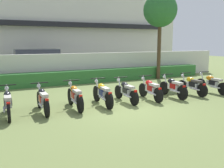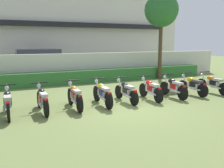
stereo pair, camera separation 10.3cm
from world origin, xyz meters
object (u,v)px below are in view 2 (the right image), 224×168
object	(u,v)px
motorcycle_in_row_4	(102,93)
motorcycle_in_row_5	(126,91)
tree_far_side	(161,11)
motorcycle_in_row_3	(75,96)
motorcycle_in_row_6	(151,89)
parked_car	(41,64)
motorcycle_in_row_7	(173,87)
motorcycle_in_row_8	(193,85)
motorcycle_in_row_9	(213,83)
motorcycle_in_row_2	(42,99)
motorcycle_in_row_1	(8,103)

from	to	relation	value
motorcycle_in_row_4	motorcycle_in_row_5	distance (m)	1.05
tree_far_side	motorcycle_in_row_3	bearing A→B (deg)	-146.59
motorcycle_in_row_4	motorcycle_in_row_6	bearing A→B (deg)	-87.28
parked_car	motorcycle_in_row_6	bearing A→B (deg)	-69.86
motorcycle_in_row_4	motorcycle_in_row_6	world-z (taller)	motorcycle_in_row_4
motorcycle_in_row_4	motorcycle_in_row_7	size ratio (longest dim) A/B	1.07
tree_far_side	motorcycle_in_row_8	world-z (taller)	tree_far_side
tree_far_side	motorcycle_in_row_3	world-z (taller)	tree_far_side
motorcycle_in_row_3	motorcycle_in_row_9	bearing A→B (deg)	-88.03
motorcycle_in_row_2	motorcycle_in_row_7	world-z (taller)	same
tree_far_side	motorcycle_in_row_2	bearing A→B (deg)	-150.46
motorcycle_in_row_2	tree_far_side	bearing A→B (deg)	-59.93
motorcycle_in_row_1	motorcycle_in_row_2	size ratio (longest dim) A/B	0.99
parked_car	motorcycle_in_row_5	distance (m)	8.53
tree_far_side	motorcycle_in_row_8	xyz separation A→B (m)	(-1.63, -4.70, -3.80)
motorcycle_in_row_7	motorcycle_in_row_2	bearing A→B (deg)	90.69
motorcycle_in_row_6	motorcycle_in_row_4	bearing A→B (deg)	93.00
motorcycle_in_row_2	motorcycle_in_row_3	distance (m)	1.13
motorcycle_in_row_2	motorcycle_in_row_8	xyz separation A→B (m)	(6.61, -0.04, -0.01)
motorcycle_in_row_4	motorcycle_in_row_1	bearing A→B (deg)	93.80
motorcycle_in_row_1	motorcycle_in_row_6	size ratio (longest dim) A/B	1.03
motorcycle_in_row_5	motorcycle_in_row_6	size ratio (longest dim) A/B	1.03
tree_far_side	motorcycle_in_row_1	xyz separation A→B (m)	(-9.32, -4.70, -3.79)
parked_car	motorcycle_in_row_1	bearing A→B (deg)	-105.61
motorcycle_in_row_1	motorcycle_in_row_7	size ratio (longest dim) A/B	1.01
motorcycle_in_row_5	motorcycle_in_row_6	xyz separation A→B (m)	(1.10, -0.09, 0.01)
motorcycle_in_row_6	motorcycle_in_row_9	size ratio (longest dim) A/B	0.94
tree_far_side	motorcycle_in_row_3	xyz separation A→B (m)	(-7.11, -4.69, -3.79)
motorcycle_in_row_4	motorcycle_in_row_9	world-z (taller)	motorcycle_in_row_4
tree_far_side	motorcycle_in_row_9	size ratio (longest dim) A/B	2.78
motorcycle_in_row_1	motorcycle_in_row_8	world-z (taller)	motorcycle_in_row_1
motorcycle_in_row_2	motorcycle_in_row_7	distance (m)	5.47
motorcycle_in_row_2	motorcycle_in_row_4	xyz separation A→B (m)	(2.20, -0.01, 0.01)
motorcycle_in_row_1	motorcycle_in_row_3	xyz separation A→B (m)	(2.21, 0.01, 0.00)
motorcycle_in_row_2	motorcycle_in_row_5	size ratio (longest dim) A/B	1.01
motorcycle_in_row_6	motorcycle_in_row_9	bearing A→B (deg)	-87.58
tree_far_side	motorcycle_in_row_7	bearing A→B (deg)	-120.13
motorcycle_in_row_3	motorcycle_in_row_8	xyz separation A→B (m)	(5.48, -0.01, -0.01)
motorcycle_in_row_2	motorcycle_in_row_9	bearing A→B (deg)	-90.30
motorcycle_in_row_2	motorcycle_in_row_5	xyz separation A→B (m)	(3.25, 0.06, -0.01)
tree_far_side	motorcycle_in_row_9	bearing A→B (deg)	-95.80
motorcycle_in_row_1	motorcycle_in_row_4	size ratio (longest dim) A/B	0.95
tree_far_side	motorcycle_in_row_3	distance (m)	9.33
tree_far_side	motorcycle_in_row_2	distance (m)	10.20
tree_far_side	motorcycle_in_row_7	xyz separation A→B (m)	(-2.76, -4.76, -3.80)
motorcycle_in_row_1	motorcycle_in_row_8	distance (m)	7.69
motorcycle_in_row_6	parked_car	bearing A→B (deg)	22.65
motorcycle_in_row_9	motorcycle_in_row_1	bearing A→B (deg)	90.14
motorcycle_in_row_9	motorcycle_in_row_7	bearing A→B (deg)	90.20
parked_car	motorcycle_in_row_6	world-z (taller)	parked_car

